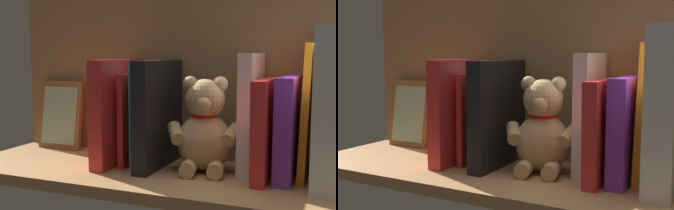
# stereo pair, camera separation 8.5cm
# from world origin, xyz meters

# --- Properties ---
(ground_plane) EXTENTS (0.86, 0.30, 0.02)m
(ground_plane) POSITION_xyz_m (0.00, 0.00, -0.01)
(ground_plane) COLOR #A87A4C
(shelf_back_panel) EXTENTS (0.86, 0.02, 0.37)m
(shelf_back_panel) POSITION_xyz_m (0.00, -0.13, 0.18)
(shelf_back_panel) COLOR olive
(shelf_back_panel) RESTS_ON ground_plane
(dictionary_thick_white) EXTENTS (0.05, 0.18, 0.27)m
(dictionary_thick_white) POSITION_xyz_m (-0.29, -0.02, 0.14)
(dictionary_thick_white) COLOR silver
(dictionary_thick_white) RESTS_ON ground_plane
(book_1) EXTENTS (0.02, 0.13, 0.25)m
(book_1) POSITION_xyz_m (-0.26, -0.05, 0.12)
(book_1) COLOR orange
(book_1) RESTS_ON ground_plane
(book_2) EXTENTS (0.03, 0.15, 0.19)m
(book_2) POSITION_xyz_m (-0.22, -0.04, 0.09)
(book_2) COLOR purple
(book_2) RESTS_ON ground_plane
(book_3) EXTENTS (0.03, 0.17, 0.18)m
(book_3) POSITION_xyz_m (-0.19, -0.03, 0.09)
(book_3) COLOR red
(book_3) RESTS_ON ground_plane
(book_4) EXTENTS (0.03, 0.12, 0.23)m
(book_4) POSITION_xyz_m (-0.15, -0.06, 0.12)
(book_4) COLOR silver
(book_4) RESTS_ON ground_plane
(teddy_bear) EXTENTS (0.15, 0.13, 0.19)m
(teddy_bear) POSITION_xyz_m (-0.07, -0.03, 0.08)
(teddy_bear) COLOR tan
(teddy_bear) RESTS_ON ground_plane
(book_5) EXTENTS (0.03, 0.18, 0.22)m
(book_5) POSITION_xyz_m (0.03, -0.02, 0.11)
(book_5) COLOR black
(book_5) RESTS_ON ground_plane
(book_6) EXTENTS (0.02, 0.14, 0.21)m
(book_6) POSITION_xyz_m (0.07, -0.05, 0.11)
(book_6) COLOR teal
(book_6) RESTS_ON ground_plane
(book_7) EXTENTS (0.01, 0.15, 0.19)m
(book_7) POSITION_xyz_m (0.09, -0.04, 0.09)
(book_7) COLOR red
(book_7) RESTS_ON ground_plane
(book_8) EXTENTS (0.03, 0.19, 0.22)m
(book_8) POSITION_xyz_m (0.12, -0.02, 0.11)
(book_8) COLOR red
(book_8) RESTS_ON ground_plane
(picture_frame_leaning) EXTENTS (0.11, 0.04, 0.16)m
(picture_frame_leaning) POSITION_xyz_m (0.32, -0.09, 0.08)
(picture_frame_leaning) COLOR brown
(picture_frame_leaning) RESTS_ON ground_plane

